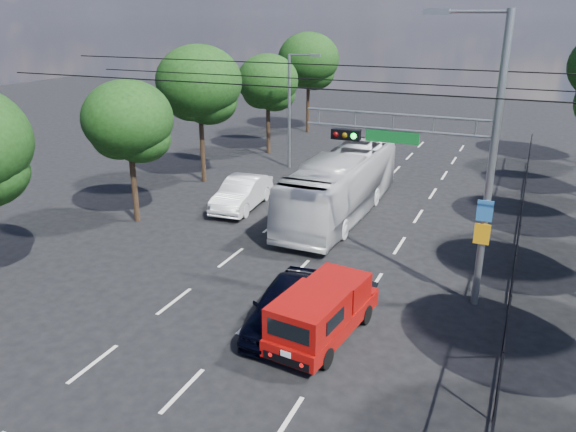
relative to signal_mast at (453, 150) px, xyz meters
The scene contains 14 objects.
ground 10.92m from the signal_mast, 123.48° to the right, with size 120.00×120.00×0.00m, color black.
lane_markings 9.56m from the signal_mast, 131.33° to the left, with size 6.12×38.00×0.01m.
signal_mast is the anchor object (origin of this frame).
streetlight_left 18.24m from the signal_mast, 129.66° to the left, with size 2.09×0.22×7.08m.
utility_wires 5.71m from the signal_mast, behind, with size 22.00×5.04×0.74m.
fence_right 6.37m from the signal_mast, 61.03° to the left, with size 0.06×34.03×2.00m.
tree_left_b 14.62m from the signal_mast, behind, with size 4.08×4.08×6.63m.
tree_left_c 17.57m from the signal_mast, 149.06° to the left, with size 4.80×4.80×7.80m.
tree_left_d 22.48m from the signal_mast, 130.73° to the left, with size 4.20×4.20×6.83m.
tree_left_e 29.12m from the signal_mast, 120.71° to the left, with size 4.92×4.92×7.99m.
red_pickup 6.59m from the signal_mast, 124.10° to the right, with size 2.25×4.87×1.75m.
navy_hatchback 7.24m from the signal_mast, 135.77° to the right, with size 1.80×4.47×1.52m, color black.
white_bus 9.56m from the signal_mast, 131.56° to the left, with size 2.58×11.02×3.07m, color silver.
white_van 12.99m from the signal_mast, 152.11° to the left, with size 1.65×4.74×1.56m, color white.
Camera 1 is at (7.48, -10.17, 9.36)m, focal length 35.00 mm.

